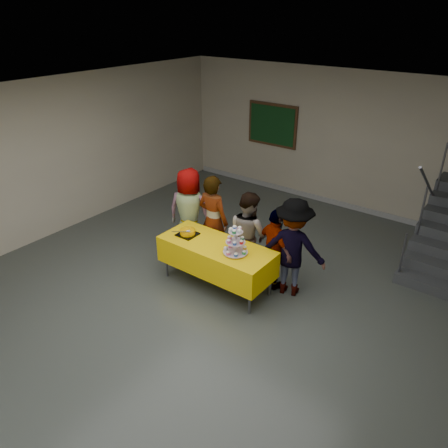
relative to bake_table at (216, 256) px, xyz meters
The scene contains 10 objects.
room_shell 1.76m from the bake_table, 72.41° to the right, with size 10.00×10.04×3.02m.
bake_table is the anchor object (origin of this frame).
cupcake_stand 0.57m from the bake_table, ahead, with size 0.38×0.38×0.44m.
bear_cake 0.64m from the bake_table, behind, with size 0.32×0.36×0.12m.
schoolchild_a 1.22m from the bake_table, 151.61° to the left, with size 0.80×0.52×1.63m, color slate.
schoolchild_b 0.78m from the bake_table, 132.11° to the left, with size 0.60×0.39×1.65m, color slate.
schoolchild_c 0.66m from the bake_table, 71.77° to the left, with size 0.73×0.57×1.50m, color slate.
schoolchild_d 0.93m from the bake_table, 35.39° to the left, with size 0.81×0.34×1.38m, color #5C5D66.
schoolchild_e 1.21m from the bake_table, 29.27° to the left, with size 1.04×0.60×1.61m, color slate.
noticeboard 4.59m from the bake_table, 110.50° to the left, with size 1.30×0.05×1.00m.
Camera 1 is at (3.45, -3.93, 4.14)m, focal length 35.00 mm.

